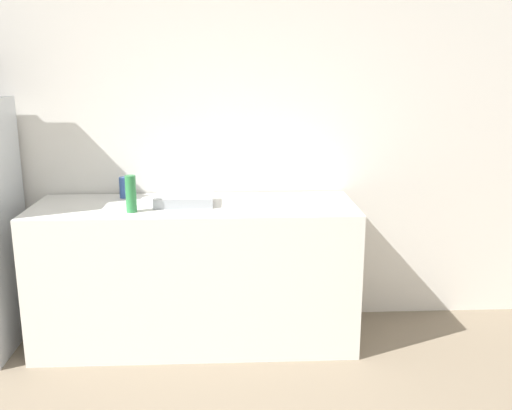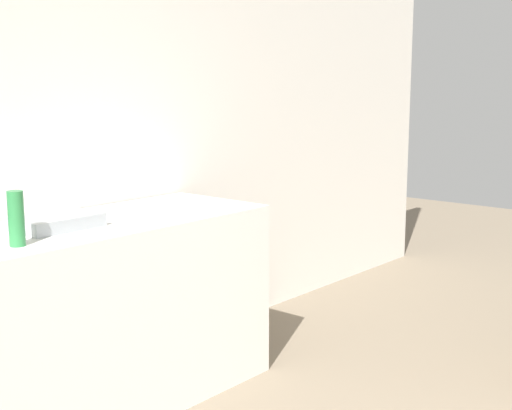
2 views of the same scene
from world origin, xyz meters
TOP-DOWN VIEW (x-y plane):
  - counter at (0.19, 2.89)m, footprint 2.03×0.67m
  - sink_basin at (0.12, 2.91)m, footprint 0.36×0.26m
  - bottle_tall at (-0.18, 2.73)m, footprint 0.06×0.06m

SIDE VIEW (x-z plane):
  - counter at x=0.19m, z-range 0.00..0.92m
  - sink_basin at x=0.12m, z-range 0.92..0.98m
  - bottle_tall at x=-0.18m, z-range 0.92..1.14m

